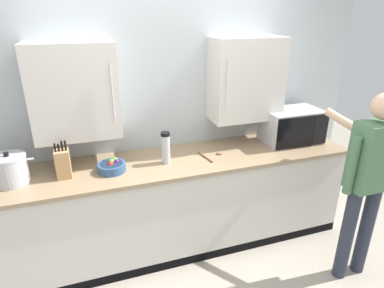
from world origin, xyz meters
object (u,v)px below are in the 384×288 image
(knife_block, at_px, (63,163))
(thermos_flask, at_px, (166,148))
(person_figure, at_px, (368,174))
(microwave_oven, at_px, (290,126))
(wooden_spoon, at_px, (212,155))
(stock_pot, at_px, (10,170))
(fruit_bowl, at_px, (112,166))

(knife_block, height_order, thermos_flask, knife_block)
(person_figure, bearing_deg, microwave_oven, 97.55)
(knife_block, distance_m, wooden_spoon, 1.28)
(thermos_flask, height_order, person_figure, person_figure)
(knife_block, relative_size, stock_pot, 0.87)
(stock_pot, distance_m, person_figure, 2.78)
(fruit_bowl, height_order, person_figure, person_figure)
(wooden_spoon, bearing_deg, fruit_bowl, -179.15)
(microwave_oven, height_order, person_figure, person_figure)
(wooden_spoon, bearing_deg, thermos_flask, -179.40)
(fruit_bowl, xyz_separation_m, wooden_spoon, (0.90, 0.01, -0.03))
(microwave_oven, xyz_separation_m, person_figure, (0.12, -0.90, -0.11))
(knife_block, bearing_deg, person_figure, -20.39)
(wooden_spoon, relative_size, person_figure, 0.15)
(knife_block, height_order, person_figure, person_figure)
(thermos_flask, distance_m, wooden_spoon, 0.46)
(knife_block, bearing_deg, wooden_spoon, -0.70)
(stock_pot, bearing_deg, knife_block, -1.66)
(stock_pot, height_order, wooden_spoon, stock_pot)
(fruit_bowl, distance_m, wooden_spoon, 0.90)
(thermos_flask, relative_size, stock_pot, 0.80)
(microwave_oven, xyz_separation_m, stock_pot, (-2.53, -0.05, -0.05))
(microwave_oven, xyz_separation_m, fruit_bowl, (-1.77, -0.09, -0.12))
(wooden_spoon, bearing_deg, stock_pot, 179.08)
(knife_block, bearing_deg, fruit_bowl, -4.44)
(microwave_oven, bearing_deg, wooden_spoon, -174.91)
(microwave_oven, xyz_separation_m, wooden_spoon, (-0.87, -0.08, -0.16))
(wooden_spoon, bearing_deg, microwave_oven, 5.09)
(wooden_spoon, bearing_deg, person_figure, -39.88)
(fruit_bowl, xyz_separation_m, person_figure, (1.89, -0.81, 0.01))
(wooden_spoon, bearing_deg, knife_block, 179.30)
(fruit_bowl, bearing_deg, thermos_flask, 1.08)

